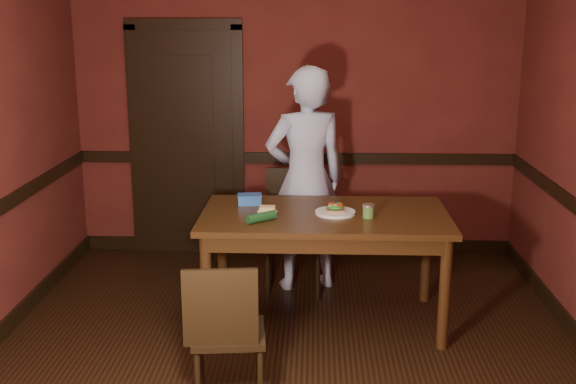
# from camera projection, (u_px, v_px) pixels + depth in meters

# --- Properties ---
(floor) EXTENTS (4.00, 4.50, 0.01)m
(floor) POSITION_uv_depth(u_px,v_px,m) (286.00, 362.00, 4.69)
(floor) COLOR black
(floor) RESTS_ON ground
(wall_back) EXTENTS (4.00, 0.02, 2.70)m
(wall_back) POSITION_uv_depth(u_px,v_px,m) (296.00, 109.00, 6.54)
(wall_back) COLOR #5A211B
(wall_back) RESTS_ON ground
(wall_front) EXTENTS (4.00, 0.02, 2.70)m
(wall_front) POSITION_uv_depth(u_px,v_px,m) (256.00, 305.00, 2.18)
(wall_front) COLOR #5A211B
(wall_front) RESTS_ON ground
(dado_back) EXTENTS (4.00, 0.03, 0.10)m
(dado_back) POSITION_uv_depth(u_px,v_px,m) (296.00, 158.00, 6.63)
(dado_back) COLOR black
(dado_back) RESTS_ON ground
(baseboard_back) EXTENTS (4.00, 0.03, 0.12)m
(baseboard_back) POSITION_uv_depth(u_px,v_px,m) (295.00, 245.00, 6.84)
(baseboard_back) COLOR black
(baseboard_back) RESTS_ON ground
(door) EXTENTS (1.05, 0.07, 2.20)m
(door) POSITION_uv_depth(u_px,v_px,m) (187.00, 137.00, 6.60)
(door) COLOR black
(door) RESTS_ON ground
(dining_table) EXTENTS (1.75, 0.99, 0.82)m
(dining_table) POSITION_uv_depth(u_px,v_px,m) (324.00, 268.00, 5.21)
(dining_table) COLOR #341F0D
(dining_table) RESTS_ON floor
(chair_far) EXTENTS (0.46, 0.46, 0.97)m
(chair_far) POSITION_uv_depth(u_px,v_px,m) (294.00, 233.00, 5.78)
(chair_far) COLOR black
(chair_far) RESTS_ON floor
(chair_near) EXTENTS (0.45, 0.45, 0.88)m
(chair_near) POSITION_uv_depth(u_px,v_px,m) (229.00, 331.00, 4.12)
(chair_near) COLOR black
(chair_near) RESTS_ON floor
(person) EXTENTS (0.76, 0.61, 1.81)m
(person) POSITION_uv_depth(u_px,v_px,m) (306.00, 179.00, 5.77)
(person) COLOR #B2C7EA
(person) RESTS_ON floor
(sandwich_plate) EXTENTS (0.28, 0.28, 0.07)m
(sandwich_plate) POSITION_uv_depth(u_px,v_px,m) (335.00, 211.00, 5.09)
(sandwich_plate) COLOR white
(sandwich_plate) RESTS_ON dining_table
(sauce_jar) EXTENTS (0.08, 0.08, 0.10)m
(sauce_jar) POSITION_uv_depth(u_px,v_px,m) (368.00, 211.00, 4.99)
(sauce_jar) COLOR #4C7E33
(sauce_jar) RESTS_ON dining_table
(cheese_saucer) EXTENTS (0.15, 0.15, 0.05)m
(cheese_saucer) POSITION_uv_depth(u_px,v_px,m) (267.00, 210.00, 5.12)
(cheese_saucer) COLOR white
(cheese_saucer) RESTS_ON dining_table
(food_tub) EXTENTS (0.19, 0.14, 0.08)m
(food_tub) POSITION_uv_depth(u_px,v_px,m) (250.00, 199.00, 5.34)
(food_tub) COLOR #2B61B6
(food_tub) RESTS_ON dining_table
(wrapped_veg) EXTENTS (0.21, 0.19, 0.06)m
(wrapped_veg) POSITION_uv_depth(u_px,v_px,m) (261.00, 217.00, 4.90)
(wrapped_veg) COLOR #17471E
(wrapped_veg) RESTS_ON dining_table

